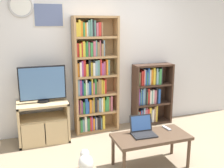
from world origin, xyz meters
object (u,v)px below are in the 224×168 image
at_px(tv_stand, 44,122).
at_px(coffee_table, 151,139).
at_px(bookshelf_tall, 93,77).
at_px(bookshelf_short, 149,94).
at_px(laptop, 143,130).
at_px(television, 42,84).
at_px(cat, 86,162).
at_px(remote_near_laptop, 167,128).

bearing_deg(tv_stand, coffee_table, -44.63).
bearing_deg(bookshelf_tall, bookshelf_short, -0.18).
height_order(bookshelf_tall, laptop, bookshelf_tall).
bearing_deg(laptop, coffee_table, -35.15).
xyz_separation_m(television, bookshelf_short, (1.94, 0.12, -0.38)).
distance_m(television, bookshelf_tall, 0.87).
bearing_deg(bookshelf_short, tv_stand, -175.69).
xyz_separation_m(tv_stand, bookshelf_short, (1.96, 0.15, 0.24)).
xyz_separation_m(bookshelf_tall, cat, (-0.46, -1.24, -0.84)).
bearing_deg(bookshelf_short, bookshelf_tall, 179.82).
distance_m(television, coffee_table, 1.87).
bearing_deg(television, remote_near_laptop, -36.76).
bearing_deg(cat, bookshelf_short, 40.75).
height_order(tv_stand, bookshelf_short, bookshelf_short).
relative_size(television, cat, 1.46).
bearing_deg(television, bookshelf_tall, 8.32).
relative_size(television, laptop, 2.24).
xyz_separation_m(tv_stand, coffee_table, (1.27, -1.25, 0.06)).
bearing_deg(bookshelf_short, cat, -141.26).
xyz_separation_m(television, cat, (0.40, -1.11, -0.82)).
relative_size(television, bookshelf_tall, 0.36).
bearing_deg(coffee_table, cat, 168.86).
distance_m(tv_stand, remote_near_laptop, 1.94).
bearing_deg(remote_near_laptop, cat, 170.23).
distance_m(coffee_table, laptop, 0.16).
bearing_deg(cat, coffee_table, -9.13).
height_order(tv_stand, cat, tv_stand).
bearing_deg(laptop, television, 137.07).
bearing_deg(laptop, tv_stand, 138.23).
bearing_deg(bookshelf_tall, remote_near_laptop, -61.70).
xyz_separation_m(tv_stand, cat, (0.42, -1.09, -0.20)).
relative_size(bookshelf_short, laptop, 3.54).
distance_m(laptop, remote_near_laptop, 0.40).
bearing_deg(cat, laptop, -5.20).
distance_m(bookshelf_short, laptop, 1.55).
height_order(coffee_table, laptop, laptop).
xyz_separation_m(coffee_table, remote_near_laptop, (0.30, 0.12, 0.06)).
height_order(television, bookshelf_short, television).
bearing_deg(laptop, remote_near_laptop, 10.47).
xyz_separation_m(remote_near_laptop, cat, (-1.15, 0.05, -0.33)).
bearing_deg(coffee_table, tv_stand, 135.37).
height_order(tv_stand, remote_near_laptop, tv_stand).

